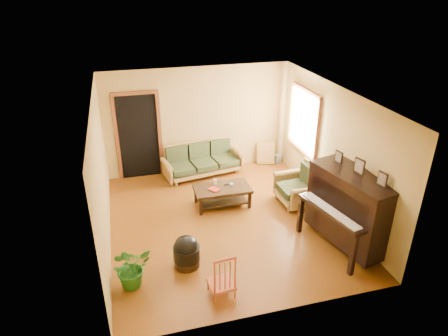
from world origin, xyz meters
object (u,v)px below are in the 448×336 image
object	(u,v)px
footstool	(187,255)
red_chair	(221,274)
armchair	(296,185)
ceramic_crock	(278,159)
sofa	(203,160)
potted_plant	(131,267)
piano	(350,210)
coffee_table	(222,196)

from	to	relation	value
footstool	red_chair	distance (m)	0.92
armchair	ceramic_crock	size ratio (longest dim) A/B	4.00
sofa	armchair	world-z (taller)	armchair
armchair	red_chair	distance (m)	3.17
potted_plant	armchair	bearing A→B (deg)	25.06
sofa	potted_plant	xyz separation A→B (m)	(-1.92, -3.50, -0.06)
red_chair	potted_plant	world-z (taller)	red_chair
sofa	piano	bearing A→B (deg)	-69.93
ceramic_crock	sofa	bearing A→B (deg)	-174.74
ceramic_crock	piano	bearing A→B (deg)	-91.82
armchair	footstool	distance (m)	3.01
coffee_table	footstool	world-z (taller)	footstool
red_chair	ceramic_crock	xyz separation A→B (m)	(2.66, 4.27, -0.29)
sofa	potted_plant	world-z (taller)	sofa
armchair	ceramic_crock	distance (m)	2.10
coffee_table	footstool	distance (m)	2.07
coffee_table	piano	distance (m)	2.70
armchair	sofa	bearing A→B (deg)	128.78
coffee_table	armchair	bearing A→B (deg)	-11.89
coffee_table	red_chair	world-z (taller)	red_chair
potted_plant	ceramic_crock	bearing A→B (deg)	42.87
potted_plant	footstool	bearing A→B (deg)	14.43
footstool	potted_plant	distance (m)	0.96
sofa	footstool	size ratio (longest dim) A/B	4.16
armchair	piano	xyz separation A→B (m)	(0.30, -1.57, 0.27)
armchair	red_chair	xyz separation A→B (m)	(-2.25, -2.24, -0.04)
sofa	piano	xyz separation A→B (m)	(1.95, -3.41, 0.31)
coffee_table	potted_plant	distance (m)	2.83
coffee_table	ceramic_crock	distance (m)	2.61
coffee_table	footstool	bearing A→B (deg)	-121.80
sofa	red_chair	bearing A→B (deg)	-108.09
sofa	red_chair	distance (m)	4.12
armchair	potted_plant	size ratio (longest dim) A/B	1.28
footstool	ceramic_crock	xyz separation A→B (m)	(3.06, 3.46, -0.11)
red_chair	ceramic_crock	world-z (taller)	red_chair
piano	red_chair	xyz separation A→B (m)	(-2.55, -0.67, -0.31)
footstool	potted_plant	xyz separation A→B (m)	(-0.92, -0.24, 0.13)
sofa	armchair	xyz separation A→B (m)	(1.64, -1.84, 0.04)
piano	ceramic_crock	bearing A→B (deg)	75.53
coffee_table	ceramic_crock	bearing A→B (deg)	40.82
sofa	coffee_table	distance (m)	1.53
red_chair	potted_plant	xyz separation A→B (m)	(-1.32, 0.57, -0.05)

